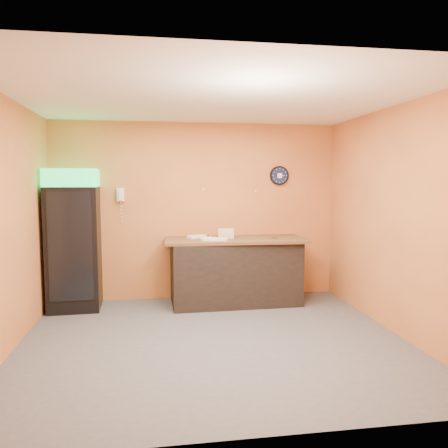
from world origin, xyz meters
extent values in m
plane|color=#47474C|center=(0.00, 0.00, 0.00)|extent=(4.50, 4.50, 0.00)
cube|color=#D6813C|center=(0.00, 2.00, 1.40)|extent=(4.50, 0.02, 2.80)
cube|color=#D6813C|center=(-2.25, 0.00, 1.40)|extent=(0.02, 4.00, 2.80)
cube|color=#D6813C|center=(2.25, 0.00, 1.40)|extent=(0.02, 4.00, 2.80)
cube|color=white|center=(0.00, 0.00, 2.80)|extent=(4.50, 4.00, 0.02)
cube|color=black|center=(-1.85, 1.65, 0.90)|extent=(0.75, 0.75, 1.80)
cube|color=#18D357|center=(-1.85, 1.65, 1.93)|extent=(0.75, 0.75, 0.26)
cube|color=black|center=(-1.87, 1.29, 0.98)|extent=(0.60, 0.05, 1.54)
cube|color=black|center=(0.54, 1.57, 0.48)|extent=(1.95, 0.90, 0.97)
cylinder|color=black|center=(1.34, 1.98, 1.97)|extent=(0.31, 0.05, 0.31)
cylinder|color=#0F1433|center=(1.34, 1.95, 1.97)|extent=(0.27, 0.01, 0.27)
cube|color=white|center=(1.34, 1.94, 1.97)|extent=(0.08, 0.00, 0.08)
cube|color=white|center=(-1.19, 1.96, 1.67)|extent=(0.11, 0.07, 0.20)
cube|color=white|center=(-1.19, 1.91, 1.67)|extent=(0.05, 0.04, 0.17)
cube|color=brown|center=(0.54, 1.57, 0.99)|extent=(2.16, 0.99, 0.04)
cube|color=beige|center=(0.40, 1.59, 1.03)|extent=(0.25, 0.13, 0.05)
cube|color=beige|center=(0.40, 1.59, 1.08)|extent=(0.25, 0.13, 0.05)
cube|color=beige|center=(0.40, 1.59, 1.13)|extent=(0.25, 0.13, 0.05)
cube|color=white|center=(0.12, 1.40, 1.03)|extent=(0.28, 0.19, 0.04)
cube|color=white|center=(0.24, 1.35, 1.03)|extent=(0.28, 0.12, 0.04)
cube|color=white|center=(-0.04, 1.69, 1.03)|extent=(0.31, 0.25, 0.04)
cylinder|color=silver|center=(0.20, 1.67, 1.03)|extent=(0.05, 0.05, 0.05)
camera|label=1|loc=(-0.64, -4.95, 1.87)|focal=35.00mm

